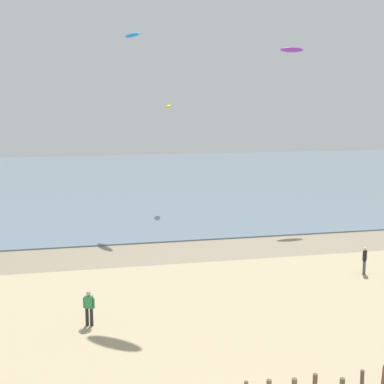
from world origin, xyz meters
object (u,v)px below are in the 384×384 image
person_by_waterline (89,307)px  person_nearest_camera (365,260)px  kite_aloft_1 (168,107)px  kite_aloft_3 (132,35)px  kite_aloft_4 (292,50)px

person_by_waterline → person_nearest_camera: bearing=14.0°
kite_aloft_1 → person_nearest_camera: bearing=-151.7°
person_nearest_camera → kite_aloft_3: 26.49m
person_by_waterline → kite_aloft_1: size_ratio=0.87×
person_by_waterline → kite_aloft_4: size_ratio=0.76×
person_nearest_camera → person_by_waterline: (-16.83, -4.19, 0.00)m
kite_aloft_4 → kite_aloft_3: bearing=-9.5°
person_nearest_camera → kite_aloft_4: bearing=84.1°
person_nearest_camera → kite_aloft_3: kite_aloft_3 is taller
person_nearest_camera → kite_aloft_1: 26.61m
person_nearest_camera → person_by_waterline: bearing=-166.0°
kite_aloft_1 → kite_aloft_4: (9.94, -7.00, 4.98)m
kite_aloft_3 → kite_aloft_4: (13.95, -1.28, -1.05)m
kite_aloft_1 → person_by_waterline: bearing=171.8°
person_by_waterline → kite_aloft_1: bearing=72.8°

